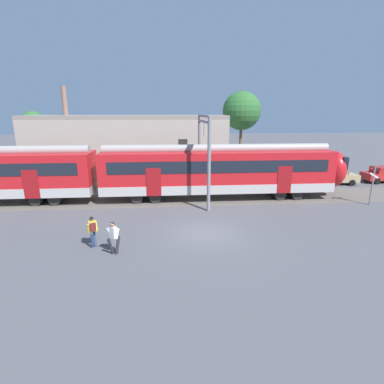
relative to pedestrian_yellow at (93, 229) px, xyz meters
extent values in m
plane|color=#515156|center=(5.99, 1.33, -0.99)|extent=(160.00, 160.00, 0.00)
cube|color=#605951|center=(-3.25, 8.54, -0.98)|extent=(80.00, 4.40, 0.01)
cube|color=#B7B2AD|center=(7.75, 8.54, 0.06)|extent=(18.00, 3.06, 0.70)
cube|color=red|center=(7.75, 8.54, 1.61)|extent=(18.00, 3.00, 2.40)
cube|color=black|center=(7.75, 7.02, 1.81)|extent=(16.56, 0.03, 0.90)
cube|color=maroon|center=(12.70, 7.02, 0.76)|extent=(1.10, 0.04, 2.10)
cube|color=maroon|center=(2.80, 7.02, 0.76)|extent=(1.10, 0.04, 2.10)
cylinder|color=#9C9793|center=(7.75, 8.54, 2.99)|extent=(17.64, 0.70, 0.70)
cube|color=black|center=(5.05, 8.54, 3.54)|extent=(0.70, 0.12, 0.40)
cylinder|color=black|center=(14.03, 8.54, -0.54)|extent=(0.90, 2.40, 0.90)
cylinder|color=black|center=(12.63, 8.54, -0.54)|extent=(0.90, 2.40, 0.90)
cylinder|color=black|center=(2.87, 8.54, -0.54)|extent=(0.90, 2.40, 0.90)
cylinder|color=black|center=(1.47, 8.54, -0.54)|extent=(0.90, 2.40, 0.90)
ellipsoid|color=red|center=(17.30, 8.54, 1.26)|extent=(1.80, 2.85, 2.95)
cube|color=black|center=(17.65, 8.54, 1.86)|extent=(0.40, 2.40, 1.00)
cube|color=maroon|center=(-5.90, 7.02, 0.76)|extent=(1.10, 0.04, 2.10)
cylinder|color=black|center=(-4.57, 8.54, -0.54)|extent=(0.90, 2.40, 0.90)
cylinder|color=black|center=(-5.97, 8.54, -0.54)|extent=(0.90, 2.40, 0.90)
cylinder|color=navy|center=(0.01, 0.19, -0.56)|extent=(0.29, 0.38, 0.87)
cylinder|color=navy|center=(-0.03, -0.14, -0.56)|extent=(0.29, 0.38, 0.87)
cube|color=gold|center=(-0.01, 0.02, 0.15)|extent=(0.43, 0.37, 0.56)
cylinder|color=gold|center=(-0.17, -0.15, 0.10)|extent=(0.19, 0.26, 0.52)
cylinder|color=gold|center=(0.16, 0.19, 0.10)|extent=(0.19, 0.26, 0.52)
sphere|color=#9E7051|center=(-0.02, 0.04, 0.54)|extent=(0.22, 0.22, 0.22)
sphere|color=black|center=(-0.01, 0.02, 0.57)|extent=(0.20, 0.20, 0.20)
cube|color=maroon|center=(0.07, -0.14, 0.17)|extent=(0.32, 0.26, 0.40)
cylinder|color=#28282D|center=(1.03, -0.90, -0.56)|extent=(0.34, 0.37, 0.87)
cylinder|color=#28282D|center=(1.35, -0.80, -0.56)|extent=(0.34, 0.37, 0.87)
cube|color=silver|center=(1.19, -0.85, 0.15)|extent=(0.43, 0.41, 0.56)
cylinder|color=silver|center=(1.41, -0.93, 0.10)|extent=(0.22, 0.25, 0.52)
cylinder|color=silver|center=(0.97, -0.78, 0.10)|extent=(0.22, 0.25, 0.52)
sphere|color=#9E7051|center=(1.18, -0.87, 0.54)|extent=(0.22, 0.22, 0.22)
sphere|color=black|center=(1.19, -0.85, 0.57)|extent=(0.20, 0.20, 0.20)
cube|color=#235633|center=(1.30, -0.71, 0.17)|extent=(0.32, 0.30, 0.40)
cube|color=tan|center=(19.89, 12.35, -0.35)|extent=(4.09, 1.88, 0.68)
cube|color=#9D8662|center=(19.74, 12.36, 0.27)|extent=(1.98, 1.55, 0.56)
cube|color=black|center=(20.69, 12.31, 0.23)|extent=(0.20, 1.37, 0.48)
cylinder|color=black|center=(21.17, 13.06, -0.69)|extent=(0.61, 0.24, 0.60)
cylinder|color=black|center=(21.08, 11.50, -0.69)|extent=(0.61, 0.24, 0.60)
cylinder|color=black|center=(18.70, 13.21, -0.69)|extent=(0.61, 0.24, 0.60)
cylinder|color=black|center=(18.60, 11.65, -0.69)|extent=(0.61, 0.24, 0.60)
cube|color=#B22323|center=(25.07, 12.78, -0.35)|extent=(4.08, 1.84, 0.68)
cube|color=maroon|center=(24.92, 12.78, 0.27)|extent=(1.97, 1.53, 0.56)
cylinder|color=black|center=(23.79, 13.50, -0.69)|extent=(0.61, 0.23, 0.60)
cylinder|color=black|center=(23.87, 11.94, -0.69)|extent=(0.61, 0.23, 0.60)
cylinder|color=gray|center=(6.66, 5.34, 2.26)|extent=(0.24, 0.24, 6.50)
cylinder|color=gray|center=(6.66, 11.74, 2.26)|extent=(0.24, 0.24, 6.50)
cube|color=gray|center=(6.66, 8.54, 5.46)|extent=(0.20, 6.40, 0.16)
cube|color=gray|center=(6.66, 8.54, 5.06)|extent=(0.20, 6.40, 0.16)
cylinder|color=black|center=(6.66, 8.54, 4.46)|extent=(0.03, 0.03, 1.00)
cylinder|color=gray|center=(18.90, 5.77, 0.51)|extent=(0.11, 0.11, 3.00)
cube|color=black|center=(18.90, 5.77, 1.76)|extent=(0.80, 0.10, 0.10)
sphere|color=red|center=(18.52, 5.71, 1.76)|extent=(0.20, 0.20, 0.20)
sphere|color=red|center=(19.28, 5.71, 1.76)|extent=(0.20, 0.20, 0.20)
cube|color=white|center=(18.90, 5.74, 1.26)|extent=(0.72, 0.03, 0.48)
cube|color=#B2A899|center=(-0.22, 17.68, 2.01)|extent=(20.43, 5.00, 6.00)
cube|color=gray|center=(-0.22, 17.68, 5.21)|extent=(20.43, 5.00, 0.40)
cylinder|color=#8C6656|center=(-6.35, 17.68, 6.61)|extent=(0.50, 0.50, 3.20)
cylinder|color=brown|center=(12.40, 20.32, 1.67)|extent=(0.32, 0.32, 5.32)
sphere|color=#2D662D|center=(12.40, 20.32, 5.85)|extent=(4.34, 4.34, 4.34)
cylinder|color=brown|center=(-11.61, 22.34, 1.19)|extent=(0.32, 0.32, 4.37)
sphere|color=#2D662D|center=(-11.61, 22.34, 4.39)|extent=(2.88, 2.88, 2.88)
camera|label=1|loc=(3.92, -14.55, 5.79)|focal=28.00mm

